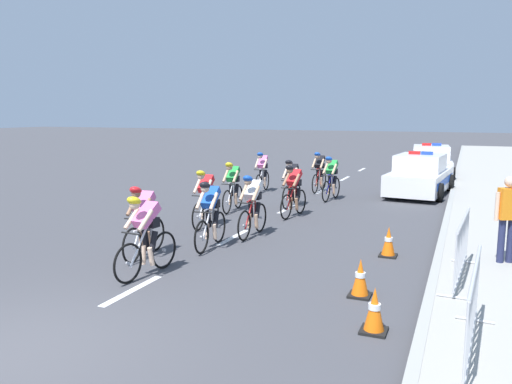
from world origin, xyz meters
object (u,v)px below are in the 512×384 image
object	(u,v)px
cyclist_lead	(145,234)
police_car_second	(431,163)
cyclist_ninth	(262,171)
police_car_nearest	(420,176)
traffic_cone_far	(360,278)
crowd_barrier_front	(472,312)
crowd_barrier_middle	(462,249)
cyclist_second	(143,220)
cyclist_seventh	(293,190)
cyclist_sixth	(233,186)
cyclist_third	(210,213)
cyclist_tenth	(319,171)
traffic_cone_mid	(374,311)
traffic_cone_near	(389,242)
spectator_back	(508,213)
cyclist_eleventh	(331,177)
cyclist_fourth	(252,204)
cyclist_eighth	(291,182)
cyclist_fifth	(205,197)

from	to	relation	value
cyclist_lead	police_car_second	distance (m)	17.63
cyclist_ninth	police_car_nearest	xyz separation A→B (m)	(5.58, 1.67, -0.11)
cyclist_ninth	traffic_cone_far	bearing A→B (deg)	-59.80
crowd_barrier_front	crowd_barrier_middle	world-z (taller)	same
cyclist_second	cyclist_seventh	xyz separation A→B (m)	(1.55, 5.12, 0.00)
cyclist_lead	cyclist_sixth	bearing A→B (deg)	100.79
cyclist_third	cyclist_seventh	size ratio (longest dim) A/B	1.00
cyclist_sixth	cyclist_tenth	bearing A→B (deg)	73.83
cyclist_tenth	crowd_barrier_front	bearing A→B (deg)	-66.59
cyclist_tenth	traffic_cone_mid	distance (m)	12.54
traffic_cone_near	cyclist_sixth	bearing A→B (deg)	147.87
cyclist_sixth	traffic_cone_far	world-z (taller)	cyclist_sixth
cyclist_second	spectator_back	bearing A→B (deg)	16.34
police_car_nearest	traffic_cone_mid	bearing A→B (deg)	-87.70
cyclist_ninth	cyclist_eleventh	size ratio (longest dim) A/B	1.00
cyclist_fourth	crowd_barrier_middle	size ratio (longest dim) A/B	0.74
cyclist_eighth	crowd_barrier_middle	distance (m)	7.87
cyclist_second	traffic_cone_far	distance (m)	4.67
crowd_barrier_front	crowd_barrier_middle	xyz separation A→B (m)	(-0.16, 2.94, 0.00)
cyclist_eleventh	cyclist_ninth	bearing A→B (deg)	164.42
cyclist_lead	traffic_cone_near	world-z (taller)	cyclist_lead
cyclist_lead	spectator_back	size ratio (longest dim) A/B	1.03
cyclist_lead	cyclist_second	distance (m)	1.28
cyclist_ninth	traffic_cone_near	xyz separation A→B (m)	(5.73, -7.13, -0.48)
cyclist_seventh	cyclist_fifth	bearing A→B (deg)	-128.97
traffic_cone_near	spectator_back	world-z (taller)	spectator_back
traffic_cone_near	traffic_cone_far	size ratio (longest dim) A/B	1.00
cyclist_tenth	traffic_cone_far	distance (m)	11.18
police_car_nearest	traffic_cone_mid	distance (m)	12.68
cyclist_ninth	police_car_second	bearing A→B (deg)	51.71
cyclist_sixth	traffic_cone_near	size ratio (longest dim) A/B	2.69
cyclist_fourth	cyclist_fifth	xyz separation A→B (m)	(-1.55, 0.49, 0.00)
cyclist_lead	police_car_nearest	xyz separation A→B (m)	(3.79, 11.82, -0.11)
cyclist_lead	cyclist_third	distance (m)	2.18
cyclist_third	cyclist_eleventh	world-z (taller)	same
crowd_barrier_middle	traffic_cone_far	distance (m)	1.96
crowd_barrier_front	cyclist_tenth	bearing A→B (deg)	113.41
crowd_barrier_front	traffic_cone_far	distance (m)	2.42
cyclist_seventh	police_car_nearest	bearing A→B (deg)	62.09
cyclist_fourth	crowd_barrier_front	xyz separation A→B (m)	(4.89, -4.81, -0.14)
cyclist_ninth	police_car_second	distance (m)	9.01
cyclist_third	cyclist_eighth	bearing A→B (deg)	89.58
traffic_cone_mid	cyclist_second	bearing A→B (deg)	159.68
cyclist_eighth	cyclist_ninth	bearing A→B (deg)	128.82
cyclist_ninth	police_car_nearest	size ratio (longest dim) A/B	0.38
police_car_second	crowd_barrier_front	distance (m)	18.58
cyclist_sixth	cyclist_third	bearing A→B (deg)	-71.30
police_car_nearest	crowd_barrier_front	distance (m)	13.21
police_car_second	traffic_cone_near	distance (m)	14.21
cyclist_fourth	spectator_back	xyz separation A→B (m)	(5.50, -0.49, 0.30)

